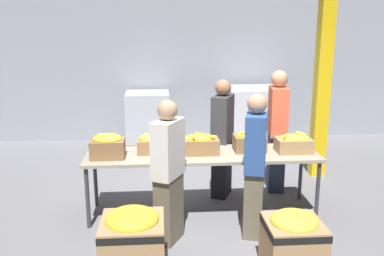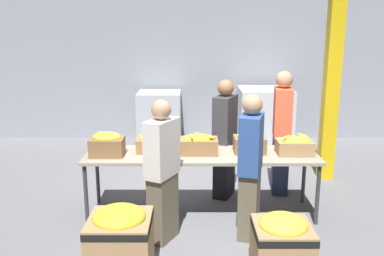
{
  "view_description": "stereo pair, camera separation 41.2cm",
  "coord_description": "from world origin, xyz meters",
  "views": [
    {
      "loc": [
        -0.53,
        -5.22,
        2.43
      ],
      "look_at": [
        -0.12,
        0.15,
        1.12
      ],
      "focal_mm": 40.0,
      "sensor_mm": 36.0,
      "label": 1
    },
    {
      "loc": [
        -0.12,
        -5.24,
        2.43
      ],
      "look_at": [
        -0.12,
        0.15,
        1.12
      ],
      "focal_mm": 40.0,
      "sensor_mm": 36.0,
      "label": 2
    }
  ],
  "objects": [
    {
      "name": "ground_plane",
      "position": [
        0.0,
        0.0,
        0.0
      ],
      "size": [
        30.0,
        30.0,
        0.0
      ],
      "primitive_type": "plane",
      "color": "slate"
    },
    {
      "name": "banana_box_1",
      "position": [
        -0.62,
        0.08,
        0.94
      ],
      "size": [
        0.42,
        0.28,
        0.26
      ],
      "color": "olive",
      "rests_on": "sorting_table"
    },
    {
      "name": "banana_box_2",
      "position": [
        -0.03,
        0.01,
        0.94
      ],
      "size": [
        0.48,
        0.31,
        0.27
      ],
      "color": "olive",
      "rests_on": "sorting_table"
    },
    {
      "name": "sorting_table",
      "position": [
        0.0,
        0.0,
        0.77
      ],
      "size": [
        2.97,
        0.78,
        0.82
      ],
      "color": "#9E937F",
      "rests_on": "ground_plane"
    },
    {
      "name": "donation_bin_0",
      "position": [
        -0.81,
        -1.49,
        0.39
      ],
      "size": [
        0.6,
        0.6,
        0.74
      ],
      "color": "tan",
      "rests_on": "ground_plane"
    },
    {
      "name": "volunteer_2",
      "position": [
        -0.45,
        -0.71,
        0.82
      ],
      "size": [
        0.4,
        0.49,
        1.64
      ],
      "rotation": [
        0.0,
        0.0,
        1.09
      ],
      "color": "#6B604C",
      "rests_on": "ground_plane"
    },
    {
      "name": "banana_box_3",
      "position": [
        0.62,
        0.06,
        0.95
      ],
      "size": [
        0.4,
        0.31,
        0.28
      ],
      "color": "olive",
      "rests_on": "sorting_table"
    },
    {
      "name": "volunteer_3",
      "position": [
        0.34,
        0.58,
        0.84
      ],
      "size": [
        0.39,
        0.51,
        1.69
      ],
      "rotation": [
        0.0,
        0.0,
        -1.97
      ],
      "color": "black",
      "rests_on": "ground_plane"
    },
    {
      "name": "banana_box_0",
      "position": [
        -1.19,
        -0.08,
        0.97
      ],
      "size": [
        0.41,
        0.32,
        0.32
      ],
      "color": "olive",
      "rests_on": "sorting_table"
    },
    {
      "name": "wall_back",
      "position": [
        0.0,
        3.87,
        2.0
      ],
      "size": [
        16.0,
        0.08,
        4.0
      ],
      "color": "#9399A3",
      "rests_on": "ground_plane"
    },
    {
      "name": "pallet_stack_1",
      "position": [
        -0.78,
        3.31,
        0.54
      ],
      "size": [
        0.94,
        0.94,
        1.1
      ],
      "color": "olive",
      "rests_on": "ground_plane"
    },
    {
      "name": "volunteer_1",
      "position": [
        0.54,
        -0.63,
        0.84
      ],
      "size": [
        0.34,
        0.5,
        1.68
      ],
      "rotation": [
        0.0,
        0.0,
        1.3
      ],
      "color": "#6B604C",
      "rests_on": "ground_plane"
    },
    {
      "name": "donation_bin_1",
      "position": [
        0.75,
        -1.49,
        0.35
      ],
      "size": [
        0.55,
        0.55,
        0.66
      ],
      "color": "tan",
      "rests_on": "ground_plane"
    },
    {
      "name": "volunteer_0",
      "position": [
        1.18,
        0.75,
        0.89
      ],
      "size": [
        0.3,
        0.51,
        1.79
      ],
      "rotation": [
        0.0,
        0.0,
        -1.7
      ],
      "color": "#2D3856",
      "rests_on": "ground_plane"
    },
    {
      "name": "pallet_stack_0",
      "position": [
        1.32,
        3.09,
        0.59
      ],
      "size": [
        1.11,
        1.11,
        1.2
      ],
      "color": "olive",
      "rests_on": "ground_plane"
    },
    {
      "name": "support_pillar",
      "position": [
        2.03,
        1.33,
        2.0
      ],
      "size": [
        0.22,
        0.22,
        4.0
      ],
      "color": "yellow",
      "rests_on": "ground_plane"
    },
    {
      "name": "banana_box_4",
      "position": [
        1.18,
        -0.02,
        0.94
      ],
      "size": [
        0.45,
        0.34,
        0.25
      ],
      "color": "tan",
      "rests_on": "sorting_table"
    }
  ]
}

